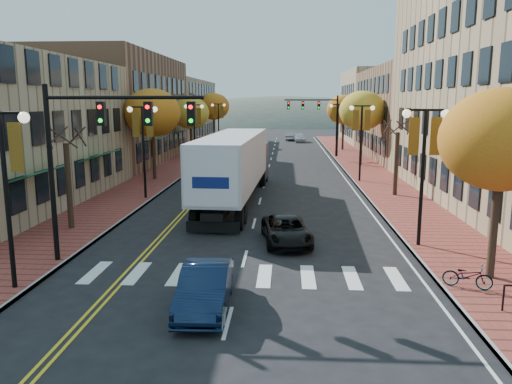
# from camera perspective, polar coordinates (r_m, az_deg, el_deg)

# --- Properties ---
(ground) EXTENTS (200.00, 200.00, 0.00)m
(ground) POSITION_cam_1_polar(r_m,az_deg,el_deg) (16.87, -2.44, -11.82)
(ground) COLOR black
(ground) RESTS_ON ground
(sidewalk_left) EXTENTS (4.00, 85.00, 0.15)m
(sidewalk_left) POSITION_cam_1_polar(r_m,az_deg,el_deg) (49.61, -8.98, 2.93)
(sidewalk_left) COLOR brown
(sidewalk_left) RESTS_ON ground
(sidewalk_right) EXTENTS (4.00, 85.00, 0.15)m
(sidewalk_right) POSITION_cam_1_polar(r_m,az_deg,el_deg) (49.01, 12.06, 2.74)
(sidewalk_right) COLOR brown
(sidewalk_right) RESTS_ON ground
(building_left_mid) EXTENTS (12.00, 24.00, 11.00)m
(building_left_mid) POSITION_cam_1_polar(r_m,az_deg,el_deg) (54.82, -16.65, 9.01)
(building_left_mid) COLOR brown
(building_left_mid) RESTS_ON ground
(building_left_far) EXTENTS (12.00, 26.00, 9.50)m
(building_left_far) POSITION_cam_1_polar(r_m,az_deg,el_deg) (78.80, -10.37, 9.00)
(building_left_far) COLOR #9E8966
(building_left_far) RESTS_ON ground
(building_right_mid) EXTENTS (15.00, 24.00, 10.00)m
(building_right_mid) POSITION_cam_1_polar(r_m,az_deg,el_deg) (59.98, 19.99, 8.43)
(building_right_mid) COLOR brown
(building_right_mid) RESTS_ON ground
(building_right_far) EXTENTS (15.00, 20.00, 11.00)m
(building_right_far) POSITION_cam_1_polar(r_m,az_deg,el_deg) (81.31, 15.62, 9.36)
(building_right_far) COLOR #9E8966
(building_right_far) RESTS_ON ground
(tree_left_a) EXTENTS (0.28, 0.28, 4.20)m
(tree_left_a) POSITION_cam_1_polar(r_m,az_deg,el_deg) (26.16, -20.61, 0.63)
(tree_left_a) COLOR #382619
(tree_left_a) RESTS_ON sidewalk_left
(tree_left_b) EXTENTS (4.48, 4.48, 7.21)m
(tree_left_b) POSITION_cam_1_polar(r_m,az_deg,el_deg) (40.96, -11.76, 8.85)
(tree_left_b) COLOR #382619
(tree_left_b) RESTS_ON sidewalk_left
(tree_left_c) EXTENTS (4.16, 4.16, 6.69)m
(tree_left_c) POSITION_cam_1_polar(r_m,az_deg,el_deg) (56.57, -7.49, 8.93)
(tree_left_c) COLOR #382619
(tree_left_c) RESTS_ON sidewalk_left
(tree_left_d) EXTENTS (4.61, 4.61, 7.42)m
(tree_left_d) POSITION_cam_1_polar(r_m,az_deg,el_deg) (74.31, -4.86, 9.72)
(tree_left_d) COLOR #382619
(tree_left_d) RESTS_ON sidewalk_left
(tree_right_a) EXTENTS (4.16, 4.16, 6.69)m
(tree_right_a) POSITION_cam_1_polar(r_m,az_deg,el_deg) (19.07, 26.26, 5.35)
(tree_right_a) COLOR #382619
(tree_right_a) RESTS_ON sidewalk_right
(tree_right_b) EXTENTS (0.28, 0.28, 4.20)m
(tree_right_b) POSITION_cam_1_polar(r_m,az_deg,el_deg) (34.59, 15.73, 3.13)
(tree_right_b) COLOR #382619
(tree_right_b) RESTS_ON sidewalk_right
(tree_right_c) EXTENTS (4.48, 4.48, 7.21)m
(tree_right_c) POSITION_cam_1_polar(r_m,az_deg,el_deg) (50.09, 12.04, 9.07)
(tree_right_c) COLOR #382619
(tree_right_c) RESTS_ON sidewalk_right
(tree_right_d) EXTENTS (4.35, 4.35, 7.00)m
(tree_right_d) POSITION_cam_1_polar(r_m,az_deg,el_deg) (65.96, 9.98, 9.26)
(tree_right_d) COLOR #382619
(tree_right_d) RESTS_ON sidewalk_right
(lamp_left_a) EXTENTS (1.96, 0.36, 6.05)m
(lamp_left_a) POSITION_cam_1_polar(r_m,az_deg,el_deg) (18.15, -26.86, 2.68)
(lamp_left_a) COLOR black
(lamp_left_a) RESTS_ON ground
(lamp_left_b) EXTENTS (1.96, 0.36, 6.05)m
(lamp_left_b) POSITION_cam_1_polar(r_m,az_deg,el_deg) (32.91, -12.77, 6.48)
(lamp_left_b) COLOR black
(lamp_left_b) RESTS_ON ground
(lamp_left_c) EXTENTS (1.96, 0.36, 6.05)m
(lamp_left_c) POSITION_cam_1_polar(r_m,az_deg,el_deg) (50.42, -7.07, 7.91)
(lamp_left_c) COLOR black
(lamp_left_c) RESTS_ON ground
(lamp_left_d) EXTENTS (1.96, 0.36, 6.05)m
(lamp_left_d) POSITION_cam_1_polar(r_m,az_deg,el_deg) (68.19, -4.31, 8.57)
(lamp_left_d) COLOR black
(lamp_left_d) RESTS_ON ground
(lamp_right_a) EXTENTS (1.96, 0.36, 6.05)m
(lamp_right_a) POSITION_cam_1_polar(r_m,az_deg,el_deg) (22.42, 18.64, 4.51)
(lamp_right_a) COLOR black
(lamp_right_a) RESTS_ON ground
(lamp_right_b) EXTENTS (1.96, 0.36, 6.05)m
(lamp_right_b) POSITION_cam_1_polar(r_m,az_deg,el_deg) (40.03, 11.95, 7.16)
(lamp_right_b) COLOR black
(lamp_right_b) RESTS_ON ground
(lamp_right_c) EXTENTS (1.96, 0.36, 6.05)m
(lamp_right_c) POSITION_cam_1_polar(r_m,az_deg,el_deg) (57.88, 9.35, 8.16)
(lamp_right_c) COLOR black
(lamp_right_c) RESTS_ON ground
(traffic_mast_near) EXTENTS (6.10, 0.35, 7.00)m
(traffic_mast_near) POSITION_cam_1_polar(r_m,az_deg,el_deg) (19.91, -17.60, 5.71)
(traffic_mast_near) COLOR black
(traffic_mast_near) RESTS_ON ground
(traffic_mast_far) EXTENTS (6.10, 0.34, 7.00)m
(traffic_mast_far) POSITION_cam_1_polar(r_m,az_deg,el_deg) (57.69, 7.34, 8.83)
(traffic_mast_far) COLOR black
(traffic_mast_far) RESTS_ON ground
(semi_truck) EXTENTS (3.51, 17.57, 4.37)m
(semi_truck) POSITION_cam_1_polar(r_m,az_deg,el_deg) (31.68, -2.26, 3.43)
(semi_truck) COLOR black
(semi_truck) RESTS_ON ground
(navy_sedan) EXTENTS (1.58, 4.22, 1.38)m
(navy_sedan) POSITION_cam_1_polar(r_m,az_deg,el_deg) (15.75, -5.84, -10.83)
(navy_sedan) COLOR black
(navy_sedan) RESTS_ON ground
(black_suv) EXTENTS (2.55, 4.55, 1.20)m
(black_suv) POSITION_cam_1_polar(r_m,az_deg,el_deg) (22.65, 3.50, -4.42)
(black_suv) COLOR black
(black_suv) RESTS_ON ground
(car_far_white) EXTENTS (2.17, 4.93, 1.65)m
(car_far_white) POSITION_cam_1_polar(r_m,az_deg,el_deg) (64.57, -1.27, 5.42)
(car_far_white) COLOR white
(car_far_white) RESTS_ON ground
(car_far_silver) EXTENTS (2.02, 4.52, 1.29)m
(car_far_silver) POSITION_cam_1_polar(r_m,az_deg,el_deg) (79.39, 5.02, 6.17)
(car_far_silver) COLOR #B5B5BD
(car_far_silver) RESTS_ON ground
(car_far_oncoming) EXTENTS (1.72, 4.00, 1.28)m
(car_far_oncoming) POSITION_cam_1_polar(r_m,az_deg,el_deg) (82.58, 3.98, 6.34)
(car_far_oncoming) COLOR #95959C
(car_far_oncoming) RESTS_ON ground
(bicycle) EXTENTS (1.68, 1.07, 0.83)m
(bicycle) POSITION_cam_1_polar(r_m,az_deg,el_deg) (18.46, 23.02, -8.81)
(bicycle) COLOR gray
(bicycle) RESTS_ON sidewalk_right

